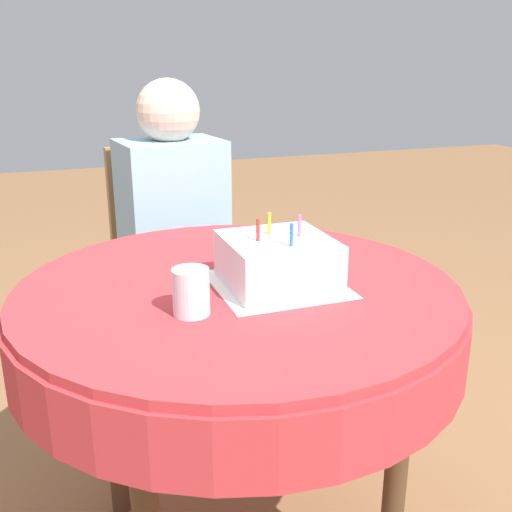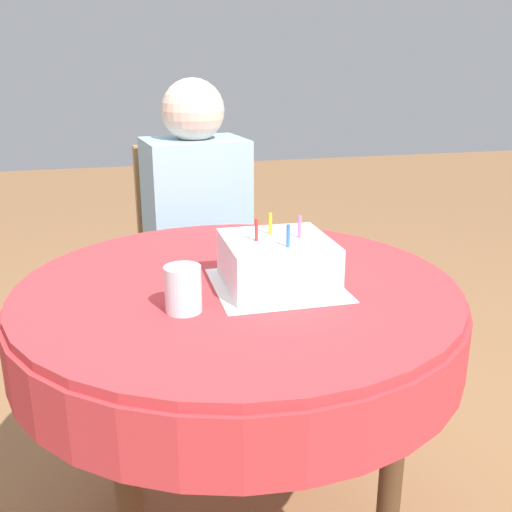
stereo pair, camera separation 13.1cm
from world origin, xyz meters
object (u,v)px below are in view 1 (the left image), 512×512
object	(u,v)px
birthday_cake	(277,261)
drinking_glass	(191,292)
person	(175,224)
chair	(169,273)

from	to	relation	value
birthday_cake	drinking_glass	xyz separation A→B (m)	(-0.22, -0.09, -0.01)
person	drinking_glass	distance (m)	0.90
drinking_glass	birthday_cake	bearing A→B (deg)	22.51
birthday_cake	drinking_glass	distance (m)	0.23
chair	person	bearing A→B (deg)	-90.00
chair	drinking_glass	distance (m)	1.03
chair	birthday_cake	size ratio (longest dim) A/B	4.19
chair	drinking_glass	bearing A→B (deg)	-105.72
person	birthday_cake	xyz separation A→B (m)	(0.06, -0.78, 0.11)
chair	birthday_cake	bearing A→B (deg)	-92.56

